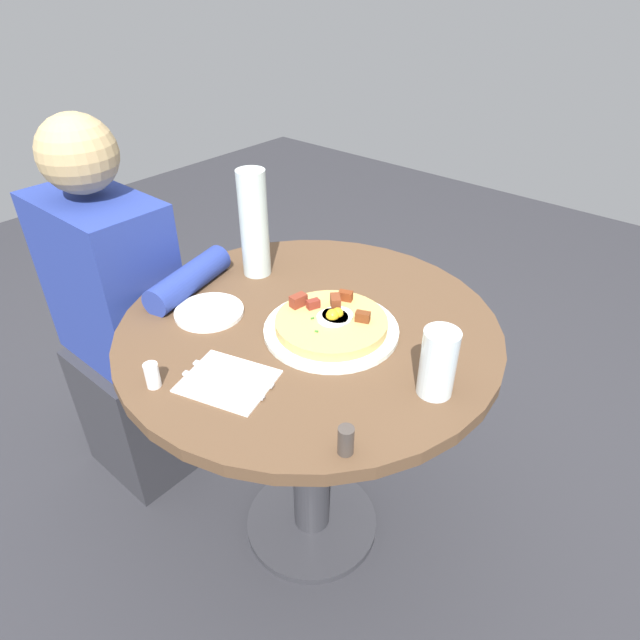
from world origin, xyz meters
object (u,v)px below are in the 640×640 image
object	(u,v)px
pizza_plate	(331,330)
water_glass	(438,363)
dining_table	(310,382)
bread_plate	(209,312)
pepper_shaker	(346,440)
breakfast_pizza	(331,322)
knife	(223,385)
person_seated	(125,337)
salt_shaker	(152,375)
water_bottle	(254,224)
fork	(233,374)

from	to	relation	value
pizza_plate	water_glass	size ratio (longest dim) A/B	2.15
dining_table	water_glass	world-z (taller)	water_glass
pizza_plate	bread_plate	bearing A→B (deg)	26.07
pepper_shaker	breakfast_pizza	bearing A→B (deg)	-46.55
knife	pepper_shaker	size ratio (longest dim) A/B	3.31
bread_plate	water_glass	distance (m)	0.55
person_seated	pizza_plate	bearing A→B (deg)	-166.40
water_glass	knife	bearing A→B (deg)	39.01
pizza_plate	knife	bearing A→B (deg)	81.71
dining_table	pizza_plate	bearing A→B (deg)	-174.34
bread_plate	pepper_shaker	distance (m)	0.52
person_seated	pepper_shaker	size ratio (longest dim) A/B	20.90
salt_shaker	pepper_shaker	distance (m)	0.40
bread_plate	pepper_shaker	size ratio (longest dim) A/B	2.94
person_seated	salt_shaker	xyz separation A→B (m)	(-0.50, 0.20, 0.26)
salt_shaker	water_bottle	bearing A→B (deg)	-68.59
knife	water_bottle	world-z (taller)	water_bottle
breakfast_pizza	pepper_shaker	bearing A→B (deg)	133.45
knife	pizza_plate	bearing A→B (deg)	-114.96
knife	pepper_shaker	distance (m)	0.28
water_bottle	person_seated	bearing A→B (deg)	35.93
bread_plate	water_glass	bearing A→B (deg)	-168.99
person_seated	knife	bearing A→B (deg)	168.72
knife	salt_shaker	world-z (taller)	salt_shaker
bread_plate	knife	distance (m)	0.27
person_seated	breakfast_pizza	distance (m)	0.71
knife	water_bottle	xyz separation A→B (m)	(0.28, -0.36, 0.13)
pizza_plate	fork	size ratio (longest dim) A/B	1.65
salt_shaker	fork	bearing A→B (deg)	-128.85
knife	water_glass	size ratio (longest dim) A/B	1.30
water_glass	water_bottle	bearing A→B (deg)	-10.15
water_bottle	water_glass	bearing A→B (deg)	169.85
breakfast_pizza	bread_plate	bearing A→B (deg)	26.59
knife	water_glass	world-z (taller)	water_glass
dining_table	person_seated	xyz separation A→B (m)	(0.59, 0.15, -0.06)
pizza_plate	knife	size ratio (longest dim) A/B	1.65
knife	water_bottle	bearing A→B (deg)	-69.00
breakfast_pizza	salt_shaker	xyz separation A→B (m)	(0.14, 0.36, 0.00)
pizza_plate	fork	distance (m)	0.25
pizza_plate	pepper_shaker	bearing A→B (deg)	133.50
bread_plate	water_bottle	size ratio (longest dim) A/B	0.58
person_seated	pizza_plate	xyz separation A→B (m)	(-0.65, -0.16, 0.24)
person_seated	pepper_shaker	distance (m)	0.93
pizza_plate	water_bottle	world-z (taller)	water_bottle
fork	pepper_shaker	size ratio (longest dim) A/B	3.31
dining_table	breakfast_pizza	world-z (taller)	breakfast_pizza
breakfast_pizza	salt_shaker	bearing A→B (deg)	68.43
salt_shaker	pepper_shaker	size ratio (longest dim) A/B	0.96
pizza_plate	bread_plate	world-z (taller)	pizza_plate
breakfast_pizza	pepper_shaker	distance (m)	0.35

